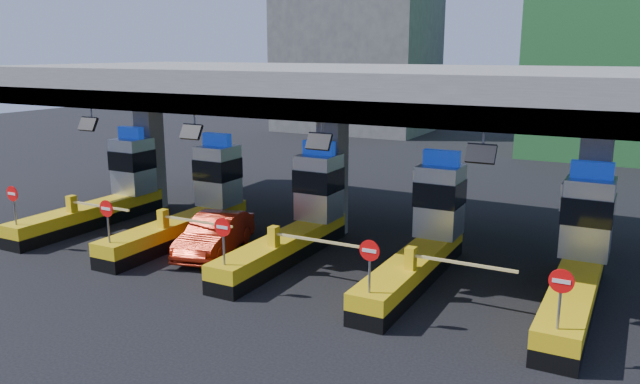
% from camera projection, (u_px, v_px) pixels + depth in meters
% --- Properties ---
extents(ground, '(120.00, 120.00, 0.00)m').
position_uv_depth(ground, '(297.00, 254.00, 23.97)').
color(ground, black).
rests_on(ground, ground).
extents(toll_canopy, '(28.00, 12.09, 7.00)m').
position_uv_depth(toll_canopy, '(331.00, 89.00, 25.08)').
color(toll_canopy, slate).
rests_on(toll_canopy, ground).
extents(toll_lane_far_left, '(4.43, 8.00, 4.16)m').
position_uv_depth(toll_lane_far_left, '(110.00, 190.00, 28.45)').
color(toll_lane_far_left, black).
rests_on(toll_lane_far_left, ground).
extents(toll_lane_left, '(4.43, 8.00, 4.16)m').
position_uv_depth(toll_lane_left, '(197.00, 203.00, 26.17)').
color(toll_lane_left, black).
rests_on(toll_lane_left, ground).
extents(toll_lane_center, '(4.43, 8.00, 4.16)m').
position_uv_depth(toll_lane_center, '(300.00, 217.00, 23.90)').
color(toll_lane_center, black).
rests_on(toll_lane_center, ground).
extents(toll_lane_right, '(4.43, 8.00, 4.16)m').
position_uv_depth(toll_lane_right, '(426.00, 235.00, 21.62)').
color(toll_lane_right, black).
rests_on(toll_lane_right, ground).
extents(toll_lane_far_right, '(4.43, 8.00, 4.16)m').
position_uv_depth(toll_lane_far_right, '(580.00, 257.00, 19.34)').
color(toll_lane_far_right, black).
rests_on(toll_lane_far_right, ground).
extents(bg_building_concrete, '(14.00, 10.00, 18.00)m').
position_uv_depth(bg_building_concrete, '(357.00, 36.00, 59.38)').
color(bg_building_concrete, '#4C4C49').
rests_on(bg_building_concrete, ground).
extents(red_car, '(2.66, 4.84, 1.51)m').
position_uv_depth(red_car, '(215.00, 234.00, 23.91)').
color(red_car, '#AD210D').
rests_on(red_car, ground).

